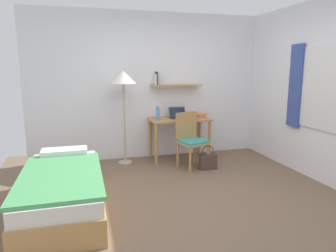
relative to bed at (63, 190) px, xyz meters
name	(u,v)px	position (x,y,z in m)	size (l,w,h in m)	color
ground_plane	(190,198)	(1.53, -0.12, -0.24)	(5.28, 5.28, 0.00)	brown
wall_back	(153,86)	(1.53, 1.91, 1.06)	(4.40, 0.27, 2.60)	white
wall_right	(330,92)	(3.55, -0.10, 1.06)	(0.10, 4.40, 2.60)	white
bed	(63,190)	(0.00, 0.00, 0.00)	(0.88, 1.90, 0.54)	#B2844C
desk	(179,126)	(1.93, 1.58, 0.37)	(1.06, 0.58, 0.74)	#B2844C
desk_chair	(191,138)	(1.96, 1.08, 0.25)	(0.53, 0.52, 0.91)	#B2844C
standing_lamp	(123,81)	(0.94, 1.57, 1.18)	(0.44, 0.44, 1.60)	#B2A893
laptop	(178,115)	(1.92, 1.66, 0.55)	(0.31, 0.21, 0.19)	#2D2D33
water_bottle	(158,113)	(1.52, 1.55, 0.62)	(0.06, 0.06, 0.23)	#4C99DB
book_stack	(199,115)	(2.31, 1.59, 0.54)	(0.21, 0.27, 0.08)	orange
handbag	(208,161)	(2.19, 0.88, -0.10)	(0.29, 0.11, 0.40)	#4C382D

